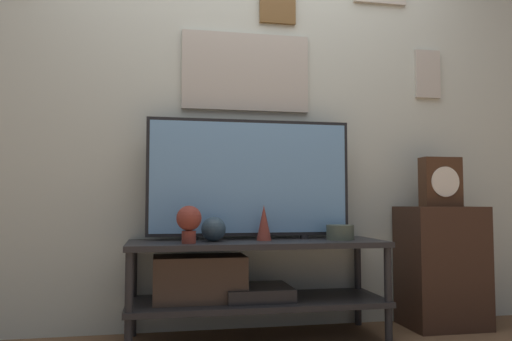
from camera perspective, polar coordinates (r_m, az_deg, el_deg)
The scene contains 9 objects.
wall_back at distance 3.09m, azimuth -0.87°, elevation 7.91°, with size 6.40×0.08×2.70m.
media_console at distance 2.76m, azimuth -2.30°, elevation -12.11°, with size 1.39×0.47×0.53m.
television at distance 2.85m, azimuth -0.67°, elevation -0.83°, with size 1.17×0.05×0.68m.
vase_slim_bronze at distance 2.77m, azimuth 0.91°, elevation -5.98°, with size 0.08×0.08×0.20m.
vase_wide_bowl at distance 2.86m, azimuth 9.59°, elevation -6.99°, with size 0.15×0.15×0.08m.
vase_round_glass at distance 2.71m, azimuth -4.87°, elevation -6.69°, with size 0.13×0.13×0.13m.
decorative_bust at distance 2.60m, azimuth -7.67°, elevation -5.71°, with size 0.13×0.13×0.19m.
side_table at distance 3.25m, azimuth 20.44°, elevation -10.22°, with size 0.46×0.35×0.72m.
mantel_clock at distance 3.21m, azimuth 20.35°, elevation -1.24°, with size 0.24×0.11×0.30m.
Camera 1 is at (-0.53, -2.42, 0.75)m, focal length 35.00 mm.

